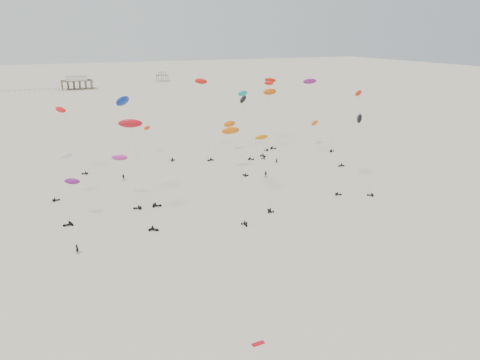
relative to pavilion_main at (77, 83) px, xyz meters
name	(u,v)px	position (x,y,z in m)	size (l,w,h in m)	color
ground_plane	(137,125)	(10.00, -150.00, -4.22)	(900.00, 900.00, 0.00)	beige
pavilion_main	(77,83)	(0.00, 0.00, 0.00)	(21.00, 13.00, 9.80)	brown
pavilion_small	(162,77)	(70.00, 30.00, -0.74)	(9.00, 7.00, 8.00)	brown
rig_0	(243,123)	(11.73, -260.05, 15.36)	(8.72, 17.79, 27.76)	black
rig_1	(265,168)	(16.44, -261.83, 4.85)	(4.33, 10.46, 16.90)	black
rig_2	(70,200)	(-26.30, -254.91, 1.04)	(4.82, 4.76, 9.78)	black
rig_3	(159,143)	(5.00, -209.10, 0.54)	(7.54, 14.53, 14.90)	black
rig_4	(268,106)	(39.74, -218.18, 11.64)	(7.79, 6.78, 21.56)	black
rig_5	(270,94)	(46.15, -206.70, 13.96)	(9.70, 14.27, 24.91)	black
rig_6	(245,108)	(32.63, -214.95, 11.10)	(5.91, 14.26, 21.86)	black
rig_7	(133,175)	(-11.35, -247.39, 2.59)	(9.57, 11.14, 13.97)	black
rig_8	(360,125)	(46.61, -257.32, 11.69)	(6.67, 14.72, 20.08)	black
rig_9	(66,124)	(-23.22, -217.60, 10.52)	(7.42, 4.60, 19.84)	black
rig_10	(125,117)	(-12.50, -248.83, 16.72)	(5.03, 8.08, 25.81)	black
rig_11	(353,122)	(40.80, -261.52, 13.84)	(8.99, 5.15, 25.74)	black
rig_12	(318,128)	(60.07, -217.39, 2.48)	(5.06, 13.71, 12.41)	black
rig_13	(203,99)	(19.94, -210.21, 14.07)	(5.14, 15.44, 25.77)	black
rig_14	(136,147)	(-13.24, -262.28, 12.86)	(6.16, 8.07, 22.97)	black
rig_15	(232,136)	(20.32, -233.37, 6.55)	(5.62, 8.89, 13.81)	black
rig_16	(234,128)	(29.60, -213.07, 4.19)	(10.06, 15.51, 16.68)	black
rig_17	(317,100)	(48.47, -233.43, 15.16)	(8.92, 13.00, 26.75)	black
rig_18	(62,169)	(-26.43, -237.73, 3.24)	(6.38, 3.96, 11.44)	black
rig_19	(271,114)	(45.02, -210.07, 7.44)	(4.64, 9.80, 22.81)	black
spectator_0	(78,253)	(-26.97, -270.71, -4.22)	(0.79, 0.55, 2.18)	black
spectator_1	(266,177)	(26.58, -242.71, -4.22)	(1.11, 0.65, 2.28)	black
spectator_2	(124,181)	(-10.66, -229.20, -4.22)	(1.31, 0.71, 2.22)	black
spectator_3	(276,163)	(36.48, -230.72, -4.22)	(0.69, 0.48, 1.90)	black
grounded_kite_b	(258,344)	(-7.94, -308.08, -4.22)	(1.80, 0.70, 0.07)	red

